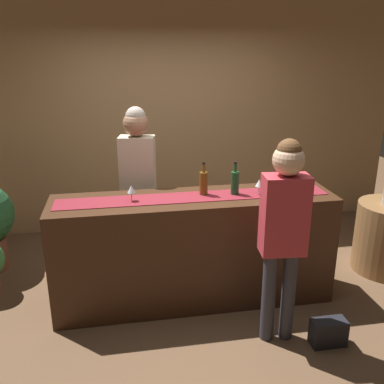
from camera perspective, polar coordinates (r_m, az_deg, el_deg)
The scene contains 12 objects.
ground_plane at distance 4.23m, azimuth 0.25°, elevation -13.84°, with size 10.00×10.00×0.00m, color brown.
back_wall at distance 5.50m, azimuth -3.31°, elevation 10.10°, with size 6.00×0.12×2.90m, color tan.
bar_counter at distance 3.97m, azimuth 0.26°, elevation -7.65°, with size 2.52×0.60×1.02m, color #3D2314.
counter_runner_cloth at distance 3.77m, azimuth 0.28°, elevation -0.66°, with size 2.40×0.28×0.01m, color maroon.
wine_bottle_green at distance 3.83m, azimuth 5.72°, elevation 1.28°, with size 0.07×0.07×0.30m.
wine_bottle_amber at distance 3.80m, azimuth 1.55°, elevation 1.23°, with size 0.07×0.07×0.30m.
wine_glass_near_customer at distance 3.85m, azimuth 8.93°, elevation 1.13°, with size 0.07×0.07×0.14m.
wine_glass_mid_counter at distance 3.68m, azimuth -8.07°, elevation 0.31°, with size 0.07×0.07×0.14m.
wine_glass_far_end at distance 3.93m, azimuth 13.93°, elevation 1.16°, with size 0.07×0.07×0.14m.
bartender at distance 4.25m, azimuth -7.20°, elevation 2.39°, with size 0.37×0.27×1.75m.
customer_sipping at distance 3.30m, azimuth 12.11°, elevation -3.99°, with size 0.36×0.23×1.66m.
handbag at distance 3.77m, azimuth 17.66°, elevation -17.34°, with size 0.28×0.14×0.22m, color black.
Camera 1 is at (-0.64, -3.50, 2.28)m, focal length 40.14 mm.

